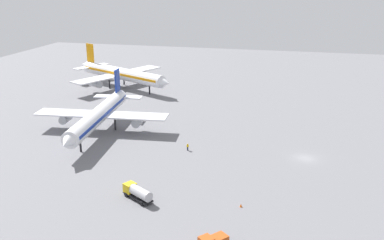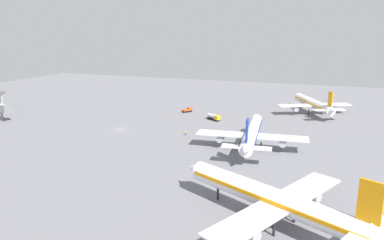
% 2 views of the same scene
% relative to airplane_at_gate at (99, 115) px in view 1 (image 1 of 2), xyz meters
% --- Properties ---
extents(ground, '(288.00, 288.00, 0.00)m').
position_rel_airplane_at_gate_xyz_m(ground, '(-4.45, -50.11, -4.68)').
color(ground, slate).
extents(airplane_at_gate, '(42.31, 34.08, 12.87)m').
position_rel_airplane_at_gate_xyz_m(airplane_at_gate, '(0.00, 0.00, 0.00)').
color(airplane_at_gate, white).
rests_on(airplane_at_gate, ground).
extents(airplane_distant, '(35.41, 42.60, 13.92)m').
position_rel_airplane_at_gate_xyz_m(airplane_distant, '(44.22, 12.76, 0.38)').
color(airplane_distant, white).
rests_on(airplane_distant, ground).
extents(fuel_truck, '(4.93, 6.36, 2.50)m').
position_rel_airplane_at_gate_xyz_m(fuel_truck, '(-30.34, -21.48, -3.29)').
color(fuel_truck, black).
rests_on(fuel_truck, ground).
extents(ground_crew_worker, '(0.53, 0.53, 1.67)m').
position_rel_airplane_at_gate_xyz_m(ground_crew_worker, '(-6.37, -24.32, -3.83)').
color(ground_crew_worker, '#1E2338').
rests_on(ground_crew_worker, ground).
extents(safety_cone_near_gate, '(0.44, 0.44, 0.60)m').
position_rel_airplane_at_gate_xyz_m(safety_cone_near_gate, '(-28.58, -39.39, -4.38)').
color(safety_cone_near_gate, '#EA590C').
rests_on(safety_cone_near_gate, ground).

